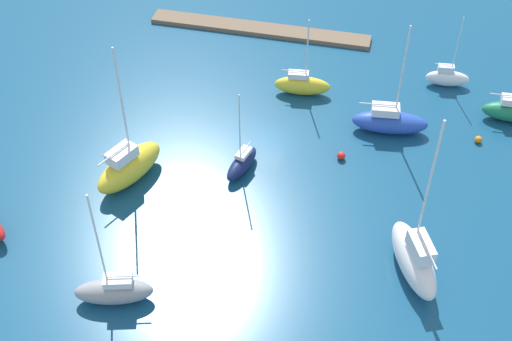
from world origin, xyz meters
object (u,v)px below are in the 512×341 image
(sailboat_gray_along_channel, at_px, (114,290))
(sailboat_blue_far_south, at_px, (389,121))
(sailboat_yellow_by_breakwater, at_px, (129,166))
(sailboat_navy_west_end, at_px, (242,163))
(pier_dock, at_px, (260,29))
(sailboat_white_inner_mooring, at_px, (447,77))
(mooring_buoy_orange, at_px, (478,139))
(mooring_buoy_red, at_px, (341,156))
(sailboat_white_east_end, at_px, (414,258))
(sailboat_yellow_off_beacon, at_px, (302,85))

(sailboat_gray_along_channel, distance_m, sailboat_blue_far_south, 32.25)
(sailboat_yellow_by_breakwater, xyz_separation_m, sailboat_navy_west_end, (-9.88, -3.60, -0.76))
(pier_dock, bearing_deg, sailboat_blue_far_south, 137.75)
(sailboat_white_inner_mooring, relative_size, mooring_buoy_orange, 11.81)
(sailboat_yellow_by_breakwater, distance_m, sailboat_navy_west_end, 10.54)
(pier_dock, height_order, sailboat_gray_along_channel, sailboat_gray_along_channel)
(sailboat_yellow_by_breakwater, distance_m, mooring_buoy_red, 20.29)
(sailboat_navy_west_end, bearing_deg, sailboat_white_inner_mooring, 149.72)
(sailboat_white_east_end, distance_m, sailboat_yellow_off_beacon, 25.64)
(sailboat_yellow_by_breakwater, height_order, sailboat_gray_along_channel, sailboat_yellow_by_breakwater)
(mooring_buoy_orange, bearing_deg, sailboat_gray_along_channel, 43.00)
(sailboat_yellow_by_breakwater, distance_m, sailboat_yellow_off_beacon, 21.41)
(mooring_buoy_red, bearing_deg, mooring_buoy_orange, -156.74)
(sailboat_white_inner_mooring, height_order, sailboat_yellow_off_beacon, sailboat_yellow_off_beacon)
(sailboat_yellow_by_breakwater, distance_m, sailboat_blue_far_south, 26.19)
(mooring_buoy_red, bearing_deg, sailboat_blue_far_south, -127.32)
(sailboat_navy_west_end, height_order, mooring_buoy_orange, sailboat_navy_west_end)
(sailboat_navy_west_end, bearing_deg, mooring_buoy_red, 127.61)
(sailboat_white_east_end, xyz_separation_m, sailboat_gray_along_channel, (22.68, 8.10, -0.65))
(sailboat_navy_west_end, relative_size, sailboat_white_inner_mooring, 1.07)
(sailboat_gray_along_channel, relative_size, sailboat_blue_far_south, 0.97)
(pier_dock, distance_m, mooring_buoy_orange, 29.97)
(sailboat_navy_west_end, height_order, sailboat_white_inner_mooring, sailboat_navy_west_end)
(sailboat_white_east_end, relative_size, mooring_buoy_orange, 21.85)
(pier_dock, relative_size, sailboat_blue_far_south, 2.19)
(pier_dock, bearing_deg, mooring_buoy_red, 121.89)
(sailboat_blue_far_south, bearing_deg, sailboat_yellow_by_breakwater, -157.25)
(sailboat_yellow_by_breakwater, bearing_deg, sailboat_white_east_end, -77.45)
(sailboat_yellow_off_beacon, bearing_deg, sailboat_gray_along_channel, -113.94)
(sailboat_navy_west_end, distance_m, mooring_buoy_red, 9.75)
(pier_dock, bearing_deg, sailboat_navy_west_end, 99.07)
(sailboat_blue_far_south, height_order, sailboat_yellow_off_beacon, sailboat_blue_far_south)
(sailboat_white_inner_mooring, bearing_deg, sailboat_blue_far_south, -125.94)
(sailboat_white_east_end, bearing_deg, sailboat_navy_west_end, 38.09)
(sailboat_yellow_off_beacon, bearing_deg, pier_dock, 116.47)
(sailboat_yellow_by_breakwater, relative_size, sailboat_white_inner_mooring, 1.69)
(sailboat_white_east_end, height_order, sailboat_yellow_off_beacon, sailboat_white_east_end)
(sailboat_yellow_by_breakwater, bearing_deg, sailboat_white_inner_mooring, -28.72)
(sailboat_blue_far_south, bearing_deg, sailboat_white_inner_mooring, 53.28)
(sailboat_white_east_end, relative_size, sailboat_yellow_off_beacon, 1.73)
(sailboat_gray_along_channel, distance_m, sailboat_yellow_off_beacon, 31.54)
(pier_dock, bearing_deg, mooring_buoy_orange, 149.64)
(sailboat_yellow_by_breakwater, bearing_deg, sailboat_gray_along_channel, -140.59)
(pier_dock, relative_size, sailboat_white_inner_mooring, 3.15)
(sailboat_white_inner_mooring, bearing_deg, pier_dock, 159.31)
(sailboat_blue_far_south, distance_m, mooring_buoy_red, 6.75)
(sailboat_yellow_by_breakwater, bearing_deg, sailboat_yellow_off_beacon, -14.64)
(mooring_buoy_orange, bearing_deg, sailboat_white_inner_mooring, -69.11)
(pier_dock, bearing_deg, sailboat_yellow_off_beacon, 122.89)
(sailboat_yellow_by_breakwater, relative_size, sailboat_gray_along_channel, 1.21)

